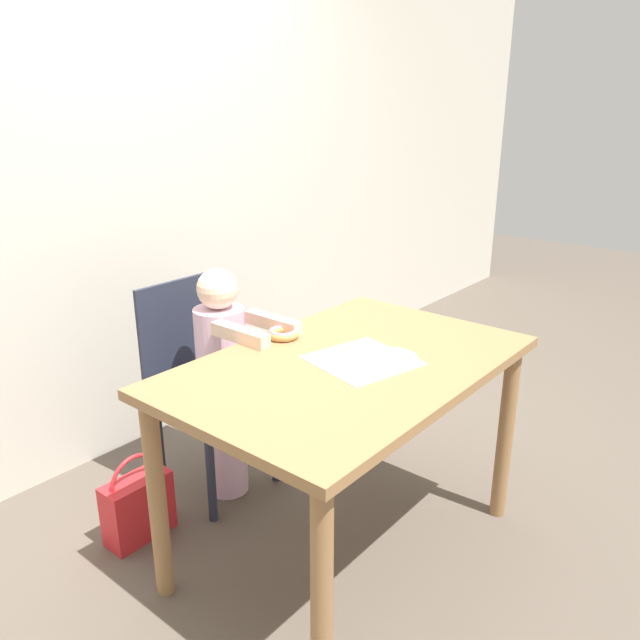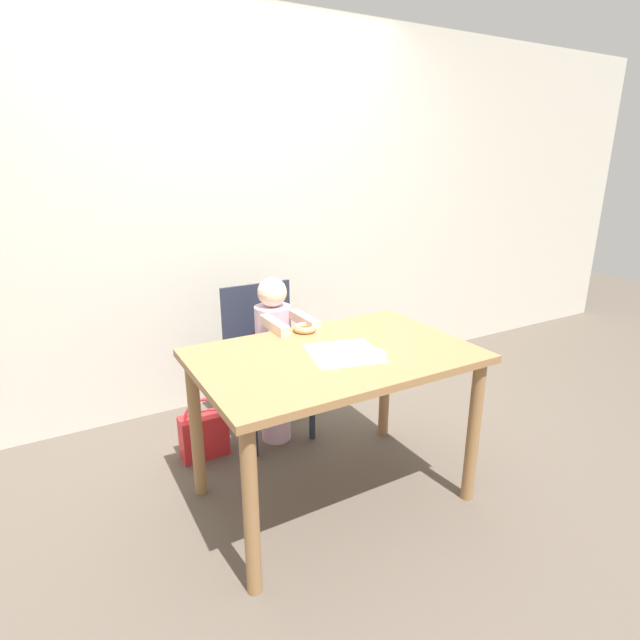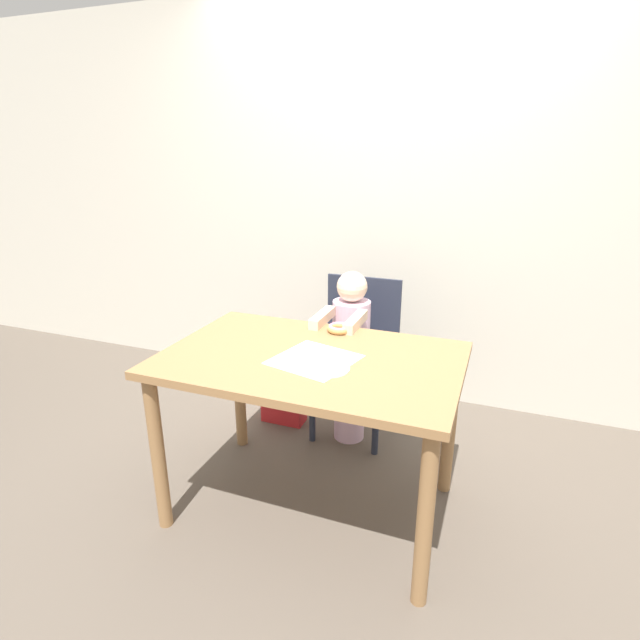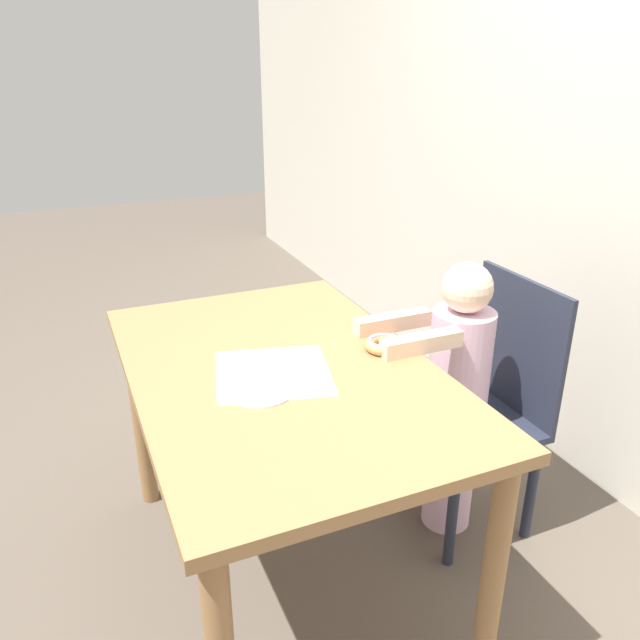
{
  "view_description": "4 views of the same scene",
  "coord_description": "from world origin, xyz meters",
  "views": [
    {
      "loc": [
        -1.55,
        -1.16,
        1.58
      ],
      "look_at": [
        -0.01,
        0.12,
        0.89
      ],
      "focal_mm": 35.0,
      "sensor_mm": 36.0,
      "label": 1
    },
    {
      "loc": [
        -1.1,
        -1.79,
        1.6
      ],
      "look_at": [
        -0.01,
        0.12,
        0.89
      ],
      "focal_mm": 28.0,
      "sensor_mm": 36.0,
      "label": 2
    },
    {
      "loc": [
        0.72,
        -1.79,
        1.6
      ],
      "look_at": [
        -0.01,
        0.12,
        0.89
      ],
      "focal_mm": 28.0,
      "sensor_mm": 36.0,
      "label": 3
    },
    {
      "loc": [
        1.48,
        -0.52,
        1.57
      ],
      "look_at": [
        -0.01,
        0.12,
        0.89
      ],
      "focal_mm": 35.0,
      "sensor_mm": 36.0,
      "label": 4
    }
  ],
  "objects": [
    {
      "name": "napkin",
      "position": [
        0.03,
        -0.03,
        0.77
      ],
      "size": [
        0.37,
        0.37,
        0.0
      ],
      "color": "white",
      "rests_on": "dining_table"
    },
    {
      "name": "dining_table",
      "position": [
        0.0,
        0.0,
        0.66
      ],
      "size": [
        1.25,
        0.81,
        0.77
      ],
      "color": "olive",
      "rests_on": "ground_plane"
    },
    {
      "name": "donut",
      "position": [
        0.02,
        0.32,
        0.78
      ],
      "size": [
        0.12,
        0.12,
        0.03
      ],
      "color": "tan",
      "rests_on": "dining_table"
    },
    {
      "name": "child_figure",
      "position": [
        -0.02,
        0.62,
        0.51
      ],
      "size": [
        0.22,
        0.44,
        0.99
      ],
      "color": "silver",
      "rests_on": "ground_plane"
    },
    {
      "name": "wall_back",
      "position": [
        0.0,
        1.32,
        1.25
      ],
      "size": [
        8.0,
        0.05,
        2.5
      ],
      "color": "beige",
      "rests_on": "ground_plane"
    },
    {
      "name": "ground_plane",
      "position": [
        0.0,
        0.0,
        0.0
      ],
      "size": [
        12.0,
        12.0,
        0.0
      ],
      "primitive_type": "plane",
      "color": "brown"
    },
    {
      "name": "chair",
      "position": [
        -0.02,
        0.75,
        0.46
      ],
      "size": [
        0.43,
        0.39,
        0.9
      ],
      "color": "#232838",
      "rests_on": "ground_plane"
    },
    {
      "name": "handbag",
      "position": [
        -0.45,
        0.66,
        0.14
      ],
      "size": [
        0.26,
        0.12,
        0.35
      ],
      "color": "red",
      "rests_on": "ground_plane"
    },
    {
      "name": "plate",
      "position": [
        0.12,
        -0.1,
        0.77
      ],
      "size": [
        0.17,
        0.17,
        0.01
      ],
      "color": "white",
      "rests_on": "dining_table"
    }
  ]
}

